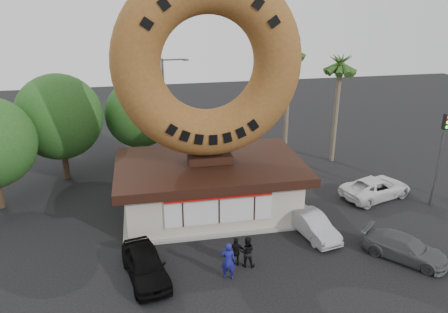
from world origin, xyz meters
The scene contains 16 objects.
ground centered at (0.00, 0.00, 0.00)m, with size 90.00×90.00×0.00m, color black.
donut_shop centered at (0.00, 5.98, 1.77)m, with size 11.20×7.20×3.80m.
giant_donut centered at (0.00, 6.00, 9.13)m, with size 10.67×10.67×2.72m, color brown.
tree_west centered at (-9.50, 13.00, 4.64)m, with size 6.00×6.00×7.65m.
tree_mid centered at (-4.00, 15.00, 4.02)m, with size 5.20×5.20×6.63m.
palm_near centered at (7.50, 14.00, 8.41)m, with size 2.60×2.60×9.75m.
palm_far centered at (11.00, 12.50, 7.48)m, with size 2.60×2.60×8.75m.
street_lamp centered at (-1.86, 16.00, 4.48)m, with size 2.11×0.20×8.00m.
traffic_signal centered at (14.00, 3.99, 3.87)m, with size 0.30×0.38×6.07m.
person_left centered at (-0.26, -0.87, 0.97)m, with size 0.71×0.46×1.94m, color navy.
person_center centered at (0.85, -0.10, 0.83)m, with size 0.80×0.63×1.65m, color black.
person_right centered at (0.34, 0.08, 0.77)m, with size 0.91×0.38×1.55m, color black.
car_black centered at (-4.14, -0.12, 0.74)m, with size 1.74×4.32×1.47m, color black.
car_silver centered at (5.18, 2.04, 0.64)m, with size 1.36×3.89×1.28m, color #9D9DA2.
car_grey centered at (8.97, -1.00, 0.62)m, with size 1.73×4.27×1.24m, color #55575A.
car_white centered at (11.10, 5.77, 0.68)m, with size 2.27×4.93×1.37m, color silver.
Camera 1 is at (-3.80, -18.01, 13.09)m, focal length 35.00 mm.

